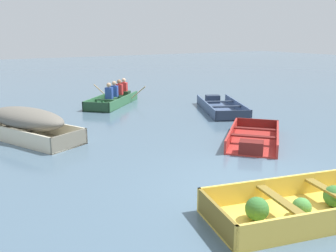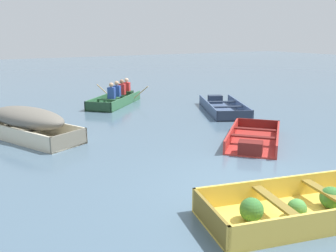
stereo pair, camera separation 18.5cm
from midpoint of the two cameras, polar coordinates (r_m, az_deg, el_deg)
name	(u,v)px [view 2 (the right image)]	position (r m, az deg, el deg)	size (l,w,h in m)	color
ground_plane	(262,190)	(7.16, 14.83, -9.47)	(80.00, 80.00, 0.00)	slate
dinghy_yellow_foreground	(307,206)	(6.42, 21.26, -11.31)	(3.41, 1.99, 0.41)	#E5BC47
skiff_cream_near_moored	(27,120)	(10.81, -20.28, 0.81)	(2.46, 3.56, 0.85)	beige
skiff_red_mid_moored	(254,139)	(9.97, 13.44, -2.00)	(2.76, 2.68, 0.34)	#AD2D28
skiff_slate_blue_far_moored	(222,107)	(14.03, 8.68, 2.82)	(2.51, 3.51, 0.35)	#475B7F
rowboat_green_with_crew	(117,98)	(15.34, -7.44, 4.29)	(2.92, 2.88, 0.92)	#387047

